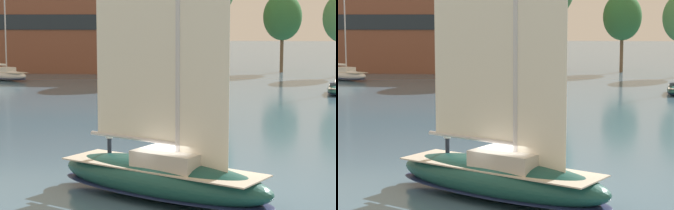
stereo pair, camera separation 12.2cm
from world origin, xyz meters
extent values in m
plane|color=#42667F|center=(0.00, 0.00, 0.00)|extent=(400.00, 400.00, 0.00)
cube|color=brown|center=(-17.72, 71.03, 6.66)|extent=(34.40, 16.01, 13.31)
cube|color=#1E2833|center=(-17.72, 62.95, 7.32)|extent=(30.96, 0.10, 2.13)
cylinder|color=brown|center=(-0.85, 61.05, 4.85)|extent=(0.78, 0.78, 9.70)
cylinder|color=brown|center=(10.29, 68.97, 3.10)|extent=(0.50, 0.50, 6.20)
ellipsoid|color=#336B38|center=(10.29, 68.97, 8.08)|extent=(5.58, 5.58, 6.82)
ellipsoid|color=#194C47|center=(0.00, 0.00, 0.92)|extent=(10.91, 7.90, 1.84)
ellipsoid|color=#19234C|center=(0.00, 0.00, 0.41)|extent=(11.02, 7.98, 0.22)
cube|color=beige|center=(0.00, 0.00, 1.45)|extent=(9.54, 6.85, 0.06)
cube|color=beige|center=(0.47, -0.26, 1.86)|extent=(3.67, 3.32, 0.76)
cylinder|color=silver|center=(0.75, -0.42, 8.24)|extent=(0.22, 0.22, 13.51)
cylinder|color=silver|center=(-1.37, 0.76, 2.56)|extent=(4.34, 2.53, 0.18)
cube|color=silver|center=(-1.20, 0.67, 8.10)|extent=(3.92, 2.20, 11.07)
cube|color=silver|center=(1.88, -1.05, 5.20)|extent=(2.09, 1.18, 7.43)
cylinder|color=#232838|center=(-2.65, 1.90, 1.91)|extent=(0.27, 0.27, 0.85)
cylinder|color=silver|center=(-2.65, 1.90, 2.66)|extent=(0.46, 0.46, 0.65)
sphere|color=tan|center=(-2.65, 1.90, 3.10)|extent=(0.24, 0.24, 0.24)
ellipsoid|color=silver|center=(-25.95, 52.87, 0.69)|extent=(8.17, 5.97, 1.38)
ellipsoid|color=#19234C|center=(-25.95, 52.87, 0.31)|extent=(8.25, 6.03, 0.17)
cube|color=beige|center=(-25.95, 52.87, 1.10)|extent=(7.14, 5.18, 0.06)
cube|color=silver|center=(-25.60, 52.67, 1.41)|extent=(2.76, 2.50, 0.57)
cylinder|color=silver|center=(-25.39, 52.55, 6.19)|extent=(0.16, 0.16, 10.13)
camera|label=1|loc=(3.00, -27.87, 7.92)|focal=70.00mm
camera|label=2|loc=(3.12, -27.86, 7.92)|focal=70.00mm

